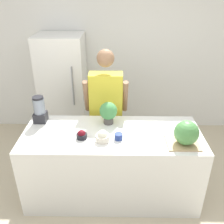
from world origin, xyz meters
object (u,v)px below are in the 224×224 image
person (106,110)px  bowl_cream (103,137)px  watermelon (186,133)px  bowl_cherries (82,135)px  bowl_small_blue (119,136)px  blender (40,110)px  potted_plant (108,112)px  refrigerator (64,89)px

person → bowl_cream: size_ratio=11.24×
watermelon → bowl_cream: watermelon is taller
bowl_cherries → bowl_small_blue: (0.41, -0.02, -0.01)m
watermelon → blender: size_ratio=0.78×
person → bowl_cherries: bearing=-108.8°
bowl_cream → bowl_small_blue: bowl_cream is taller
person → bowl_cream: person is taller
bowl_cream → blender: bearing=152.1°
bowl_small_blue → potted_plant: bearing=108.9°
refrigerator → person: bearing=-46.8°
watermelon → bowl_small_blue: watermelon is taller
bowl_small_blue → potted_plant: potted_plant is taller
bowl_cherries → blender: blender is taller
refrigerator → bowl_cream: 1.70m
bowl_cream → potted_plant: size_ratio=0.55×
watermelon → bowl_cherries: size_ratio=2.23×
bowl_cream → bowl_small_blue: size_ratio=1.70×
bowl_cherries → bowl_small_blue: bowl_cherries is taller
bowl_cream → refrigerator: bearing=115.0°
potted_plant → watermelon: bearing=-27.7°
bowl_cherries → watermelon: bearing=-5.1°
bowl_small_blue → blender: (-0.96, 0.38, 0.12)m
watermelon → person: bearing=136.9°
person → watermelon: (0.87, -0.81, 0.16)m
bowl_cherries → bowl_cream: 0.24m
watermelon → bowl_cream: (-0.88, 0.05, -0.09)m
watermelon → bowl_small_blue: (-0.70, 0.08, -0.11)m
bowl_cream → potted_plant: 0.40m
person → watermelon: person is taller
person → refrigerator: bearing=133.2°
refrigerator → blender: bearing=-93.3°
person → bowl_cherries: 0.76m
person → bowl_cherries: size_ratio=14.71×
watermelon → blender: 1.72m
person → blender: person is taller
blender → bowl_cream: bearing=-27.9°
bowl_small_blue → bowl_cherries: bearing=177.7°
refrigerator → watermelon: bearing=-44.9°
blender → watermelon: bearing=-15.7°
bowl_cream → potted_plant: (0.05, 0.38, 0.10)m
blender → bowl_cherries: bearing=-33.6°
watermelon → bowl_small_blue: size_ratio=2.90×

